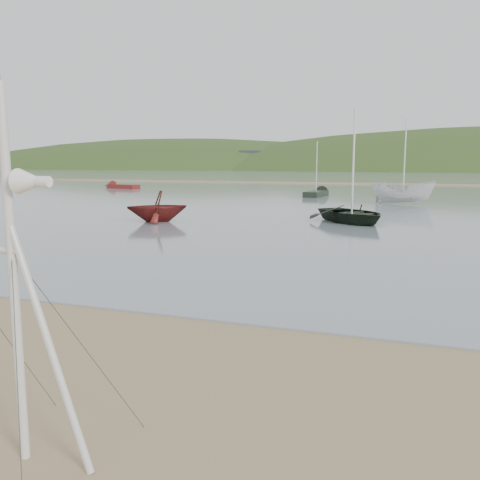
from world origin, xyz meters
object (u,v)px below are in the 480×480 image
(boat_red, at_px, (157,192))
(boat_white, at_px, (404,173))
(dinghy_red_far, at_px, (116,186))
(sailboat_dark_mid, at_px, (320,193))
(boat_dark, at_px, (353,178))
(mast_rig, at_px, (11,356))

(boat_red, bearing_deg, boat_white, 108.66)
(boat_white, height_order, dinghy_red_far, boat_white)
(boat_red, relative_size, sailboat_dark_mid, 0.57)
(boat_dark, height_order, sailboat_dark_mid, sailboat_dark_mid)
(boat_white, bearing_deg, mast_rig, 178.78)
(mast_rig, xyz_separation_m, boat_white, (2.62, 36.08, 1.18))
(boat_white, bearing_deg, dinghy_red_far, 71.59)
(mast_rig, distance_m, dinghy_red_far, 58.15)
(boat_white, xyz_separation_m, dinghy_red_far, (-33.60, 13.12, -2.04))
(boat_red, distance_m, sailboat_dark_mid, 24.36)
(boat_red, distance_m, dinghy_red_far, 36.70)
(sailboat_dark_mid, bearing_deg, boat_white, -44.65)
(boat_dark, xyz_separation_m, boat_red, (-9.74, -2.92, -0.74))
(boat_red, relative_size, dinghy_red_far, 0.55)
(sailboat_dark_mid, xyz_separation_m, dinghy_red_far, (-25.87, 5.49, -0.01))
(boat_dark, bearing_deg, boat_red, 153.68)
(sailboat_dark_mid, bearing_deg, boat_red, -99.59)
(boat_dark, bearing_deg, sailboat_dark_mid, 62.07)
(boat_red, distance_m, boat_white, 20.17)
(dinghy_red_far, bearing_deg, boat_white, -21.34)
(dinghy_red_far, bearing_deg, boat_red, -53.50)
(mast_rig, xyz_separation_m, sailboat_dark_mid, (-5.11, 43.71, -0.84))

